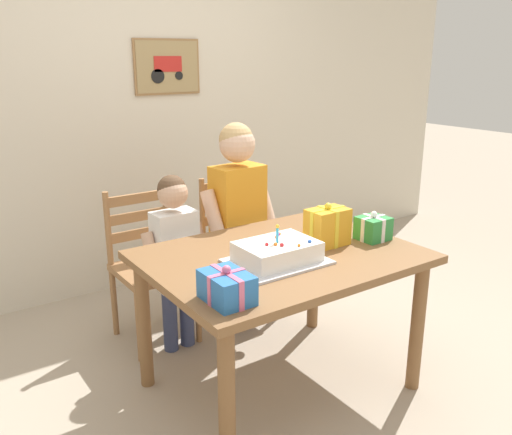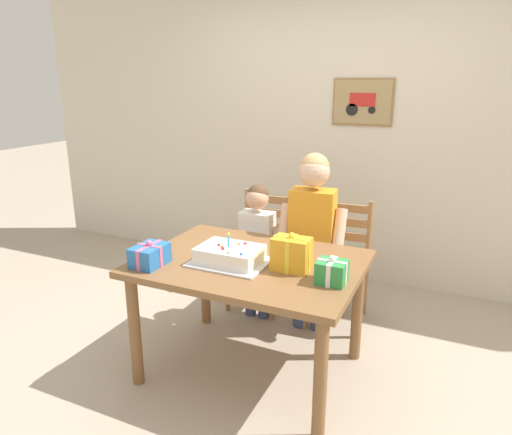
{
  "view_description": "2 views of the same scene",
  "coord_description": "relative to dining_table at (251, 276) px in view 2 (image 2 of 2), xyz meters",
  "views": [
    {
      "loc": [
        -1.51,
        -1.98,
        1.68
      ],
      "look_at": [
        -0.12,
        0.05,
        0.94
      ],
      "focal_mm": 37.83,
      "sensor_mm": 36.0,
      "label": 1
    },
    {
      "loc": [
        1.1,
        -2.34,
        1.79
      ],
      "look_at": [
        -0.0,
        0.08,
        0.99
      ],
      "focal_mm": 32.63,
      "sensor_mm": 36.0,
      "label": 2
    }
  ],
  "objects": [
    {
      "name": "ground_plane",
      "position": [
        0.0,
        0.0,
        -0.65
      ],
      "size": [
        20.0,
        20.0,
        0.0
      ],
      "primitive_type": "plane",
      "color": "tan"
    },
    {
      "name": "back_wall",
      "position": [
        0.0,
        1.75,
        0.65
      ],
      "size": [
        6.4,
        0.11,
        2.6
      ],
      "color": "beige",
      "rests_on": "ground"
    },
    {
      "name": "dining_table",
      "position": [
        0.0,
        0.0,
        0.0
      ],
      "size": [
        1.3,
        0.98,
        0.75
      ],
      "color": "brown",
      "rests_on": "ground"
    },
    {
      "name": "birthday_cake",
      "position": [
        -0.09,
        -0.09,
        0.15
      ],
      "size": [
        0.44,
        0.34,
        0.19
      ],
      "color": "silver",
      "rests_on": "dining_table"
    },
    {
      "name": "gift_box_red_large",
      "position": [
        0.52,
        -0.11,
        0.16
      ],
      "size": [
        0.16,
        0.15,
        0.16
      ],
      "color": "#2D8E42",
      "rests_on": "dining_table"
    },
    {
      "name": "gift_box_beside_cake",
      "position": [
        -0.5,
        -0.31,
        0.16
      ],
      "size": [
        0.16,
        0.22,
        0.15
      ],
      "color": "#286BB7",
      "rests_on": "dining_table"
    },
    {
      "name": "gift_box_corner_small",
      "position": [
        0.27,
        -0.03,
        0.2
      ],
      "size": [
        0.22,
        0.15,
        0.23
      ],
      "color": "gold",
      "rests_on": "dining_table"
    },
    {
      "name": "chair_left",
      "position": [
        -0.32,
        0.88,
        -0.18
      ],
      "size": [
        0.43,
        0.43,
        0.92
      ],
      "color": "#996B42",
      "rests_on": "ground"
    },
    {
      "name": "chair_right",
      "position": [
        0.32,
        0.88,
        -0.18
      ],
      "size": [
        0.45,
        0.45,
        0.92
      ],
      "color": "#996B42",
      "rests_on": "ground"
    },
    {
      "name": "child_older",
      "position": [
        0.17,
        0.65,
        0.15
      ],
      "size": [
        0.49,
        0.28,
        1.31
      ],
      "color": "#38426B",
      "rests_on": "ground"
    },
    {
      "name": "child_younger",
      "position": [
        -0.26,
        0.66,
        -0.01
      ],
      "size": [
        0.38,
        0.22,
        1.05
      ],
      "color": "#38426B",
      "rests_on": "ground"
    }
  ]
}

